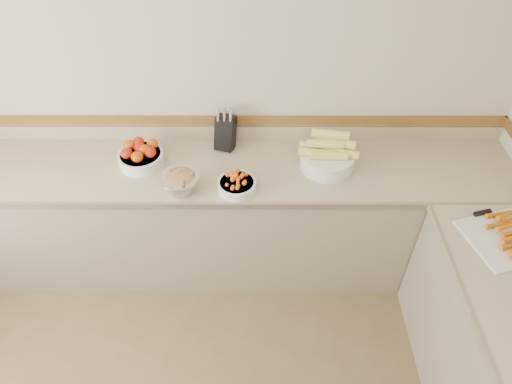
{
  "coord_description": "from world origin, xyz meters",
  "views": [
    {
      "loc": [
        0.35,
        -0.52,
        2.76
      ],
      "look_at": [
        0.35,
        1.35,
        1.0
      ],
      "focal_mm": 32.0,
      "sensor_mm": 36.0,
      "label": 1
    }
  ],
  "objects_px": {
    "tomato_bowl": "(141,155)",
    "cherry_tomato_bowl": "(237,184)",
    "corn_bowl": "(327,156)",
    "knife_block": "(225,132)",
    "rhubarb_bowl": "(180,182)"
  },
  "relations": [
    {
      "from": "cherry_tomato_bowl",
      "to": "rhubarb_bowl",
      "type": "relative_size",
      "value": 0.96
    },
    {
      "from": "corn_bowl",
      "to": "tomato_bowl",
      "type": "bearing_deg",
      "value": 178.64
    },
    {
      "from": "knife_block",
      "to": "rhubarb_bowl",
      "type": "relative_size",
      "value": 1.21
    },
    {
      "from": "tomato_bowl",
      "to": "cherry_tomato_bowl",
      "type": "height_order",
      "value": "tomato_bowl"
    },
    {
      "from": "knife_block",
      "to": "cherry_tomato_bowl",
      "type": "height_order",
      "value": "knife_block"
    },
    {
      "from": "knife_block",
      "to": "corn_bowl",
      "type": "relative_size",
      "value": 0.78
    },
    {
      "from": "tomato_bowl",
      "to": "rhubarb_bowl",
      "type": "relative_size",
      "value": 1.19
    },
    {
      "from": "tomato_bowl",
      "to": "rhubarb_bowl",
      "type": "distance_m",
      "value": 0.38
    },
    {
      "from": "cherry_tomato_bowl",
      "to": "corn_bowl",
      "type": "distance_m",
      "value": 0.6
    },
    {
      "from": "knife_block",
      "to": "corn_bowl",
      "type": "bearing_deg",
      "value": -17.3
    },
    {
      "from": "rhubarb_bowl",
      "to": "knife_block",
      "type": "bearing_deg",
      "value": 60.35
    },
    {
      "from": "cherry_tomato_bowl",
      "to": "rhubarb_bowl",
      "type": "xyz_separation_m",
      "value": [
        -0.33,
        -0.01,
        0.03
      ]
    },
    {
      "from": "tomato_bowl",
      "to": "corn_bowl",
      "type": "height_order",
      "value": "corn_bowl"
    },
    {
      "from": "knife_block",
      "to": "cherry_tomato_bowl",
      "type": "xyz_separation_m",
      "value": [
        0.09,
        -0.42,
        -0.08
      ]
    },
    {
      "from": "corn_bowl",
      "to": "rhubarb_bowl",
      "type": "bearing_deg",
      "value": -165.57
    }
  ]
}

